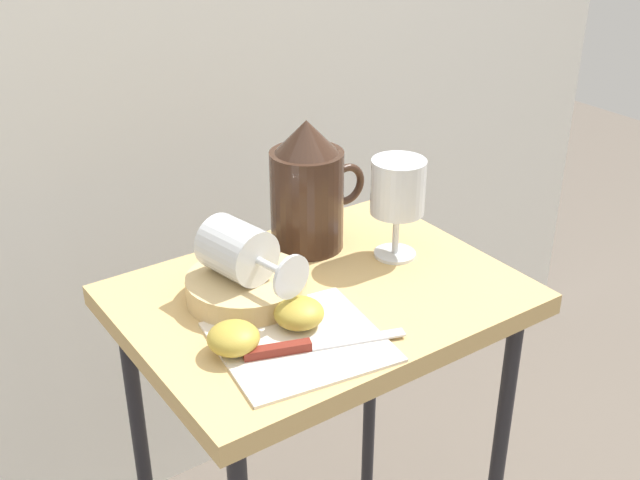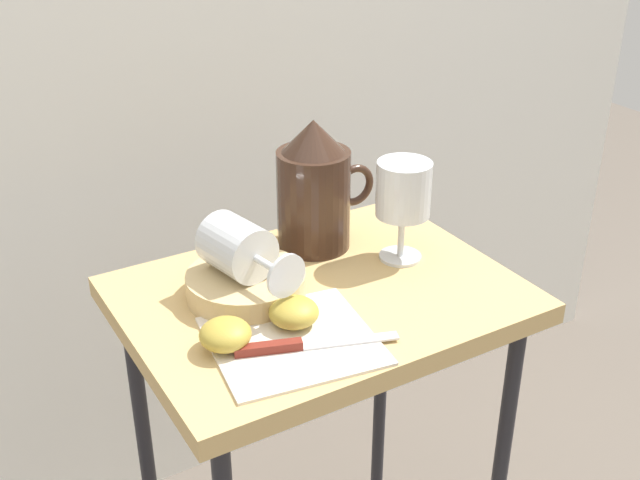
% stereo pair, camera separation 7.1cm
% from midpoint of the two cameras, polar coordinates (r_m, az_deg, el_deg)
% --- Properties ---
extents(curtain_drape, '(2.40, 0.03, 1.84)m').
position_cam_midpoint_polar(curtain_drape, '(1.50, -13.47, 11.29)').
color(curtain_drape, white).
rests_on(curtain_drape, ground_plane).
extents(table, '(0.54, 0.41, 0.74)m').
position_cam_midpoint_polar(table, '(1.17, -1.74, -7.34)').
color(table, tan).
rests_on(table, ground_plane).
extents(linen_napkin, '(0.23, 0.22, 0.00)m').
position_cam_midpoint_polar(linen_napkin, '(1.02, -3.47, -7.30)').
color(linen_napkin, silver).
rests_on(linen_napkin, table).
extents(basket_tray, '(0.17, 0.17, 0.03)m').
position_cam_midpoint_polar(basket_tray, '(1.11, -7.10, -3.41)').
color(basket_tray, tan).
rests_on(basket_tray, table).
extents(pitcher, '(0.16, 0.11, 0.20)m').
position_cam_midpoint_polar(pitcher, '(1.21, -2.57, 3.09)').
color(pitcher, '#382319').
rests_on(pitcher, table).
extents(wine_glass_upright, '(0.08, 0.08, 0.16)m').
position_cam_midpoint_polar(wine_glass_upright, '(1.17, 3.86, 3.42)').
color(wine_glass_upright, silver).
rests_on(wine_glass_upright, table).
extents(wine_glass_tipped_near, '(0.10, 0.16, 0.08)m').
position_cam_midpoint_polar(wine_glass_tipped_near, '(1.08, -7.68, -0.81)').
color(wine_glass_tipped_near, silver).
rests_on(wine_glass_tipped_near, basket_tray).
extents(apple_half_left, '(0.07, 0.07, 0.04)m').
position_cam_midpoint_polar(apple_half_left, '(1.00, -8.25, -6.99)').
color(apple_half_left, '#B29938').
rests_on(apple_half_left, linen_napkin).
extents(apple_half_right, '(0.07, 0.07, 0.04)m').
position_cam_midpoint_polar(apple_half_right, '(1.03, -3.47, -5.27)').
color(apple_half_right, '#B29938').
rests_on(apple_half_right, linen_napkin).
extents(knife, '(0.20, 0.08, 0.01)m').
position_cam_midpoint_polar(knife, '(0.99, -3.38, -7.66)').
color(knife, silver).
rests_on(knife, linen_napkin).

